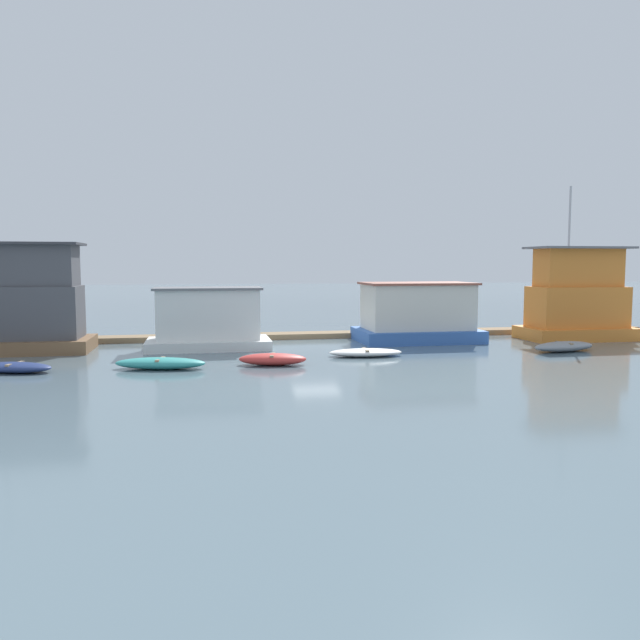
{
  "coord_description": "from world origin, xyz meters",
  "views": [
    {
      "loc": [
        -5.94,
        -32.37,
        4.3
      ],
      "look_at": [
        0.0,
        -1.0,
        1.4
      ],
      "focal_mm": 35.0,
      "sensor_mm": 36.0,
      "label": 1
    }
  ],
  "objects_px": {
    "mooring_post_centre": "(256,326)",
    "mooring_post_near_right": "(548,322)",
    "dinghy_navy": "(15,367)",
    "dinghy_grey": "(564,346)",
    "houseboat_brown": "(25,303)",
    "dinghy_teal": "(160,363)",
    "houseboat_white": "(208,321)",
    "houseboat_orange": "(577,300)",
    "dinghy_white": "(366,352)",
    "dinghy_red": "(273,359)",
    "mooring_post_near_left": "(530,324)",
    "houseboat_blue": "(417,314)"
  },
  "relations": [
    {
      "from": "houseboat_blue",
      "to": "mooring_post_near_right",
      "type": "xyz_separation_m",
      "value": [
        8.97,
        1.66,
        -0.79
      ]
    },
    {
      "from": "dinghy_white",
      "to": "dinghy_red",
      "type": "bearing_deg",
      "value": -159.45
    },
    {
      "from": "houseboat_brown",
      "to": "houseboat_orange",
      "type": "xyz_separation_m",
      "value": [
        29.39,
        -0.28,
        -0.16
      ]
    },
    {
      "from": "houseboat_brown",
      "to": "dinghy_white",
      "type": "distance_m",
      "value": 16.65
    },
    {
      "from": "houseboat_white",
      "to": "mooring_post_near_right",
      "type": "bearing_deg",
      "value": 7.23
    },
    {
      "from": "dinghy_navy",
      "to": "mooring_post_near_left",
      "type": "bearing_deg",
      "value": 17.1
    },
    {
      "from": "dinghy_teal",
      "to": "mooring_post_near_left",
      "type": "height_order",
      "value": "mooring_post_near_left"
    },
    {
      "from": "mooring_post_centre",
      "to": "mooring_post_near_right",
      "type": "bearing_deg",
      "value": 0.0
    },
    {
      "from": "dinghy_teal",
      "to": "houseboat_white",
      "type": "bearing_deg",
      "value": 71.14
    },
    {
      "from": "houseboat_brown",
      "to": "mooring_post_near_left",
      "type": "xyz_separation_m",
      "value": [
        27.89,
        2.18,
        -1.74
      ]
    },
    {
      "from": "dinghy_teal",
      "to": "mooring_post_near_right",
      "type": "xyz_separation_m",
      "value": [
        22.4,
        8.48,
        0.5
      ]
    },
    {
      "from": "houseboat_brown",
      "to": "mooring_post_centre",
      "type": "bearing_deg",
      "value": 10.89
    },
    {
      "from": "mooring_post_near_left",
      "to": "dinghy_white",
      "type": "bearing_deg",
      "value": -150.98
    },
    {
      "from": "houseboat_white",
      "to": "dinghy_white",
      "type": "height_order",
      "value": "houseboat_white"
    },
    {
      "from": "dinghy_white",
      "to": "mooring_post_near_right",
      "type": "distance_m",
      "value": 14.84
    },
    {
      "from": "houseboat_white",
      "to": "dinghy_white",
      "type": "bearing_deg",
      "value": -29.73
    },
    {
      "from": "houseboat_brown",
      "to": "dinghy_white",
      "type": "xyz_separation_m",
      "value": [
        15.88,
        -4.48,
        -2.21
      ]
    },
    {
      "from": "houseboat_blue",
      "to": "houseboat_orange",
      "type": "bearing_deg",
      "value": -5.01
    },
    {
      "from": "mooring_post_near_left",
      "to": "houseboat_white",
      "type": "bearing_deg",
      "value": -172.31
    },
    {
      "from": "houseboat_brown",
      "to": "dinghy_teal",
      "type": "bearing_deg",
      "value": -43.08
    },
    {
      "from": "houseboat_orange",
      "to": "dinghy_navy",
      "type": "height_order",
      "value": "houseboat_orange"
    },
    {
      "from": "houseboat_white",
      "to": "mooring_post_near_right",
      "type": "relative_size",
      "value": 4.21
    },
    {
      "from": "dinghy_navy",
      "to": "mooring_post_centre",
      "type": "bearing_deg",
      "value": 38.8
    },
    {
      "from": "houseboat_brown",
      "to": "dinghy_navy",
      "type": "relative_size",
      "value": 2.81
    },
    {
      "from": "houseboat_white",
      "to": "mooring_post_centre",
      "type": "bearing_deg",
      "value": 44.64
    },
    {
      "from": "dinghy_red",
      "to": "dinghy_grey",
      "type": "distance_m",
      "value": 14.58
    },
    {
      "from": "houseboat_brown",
      "to": "houseboat_blue",
      "type": "bearing_deg",
      "value": 1.5
    },
    {
      "from": "houseboat_blue",
      "to": "mooring_post_near_left",
      "type": "height_order",
      "value": "houseboat_blue"
    },
    {
      "from": "houseboat_brown",
      "to": "houseboat_blue",
      "type": "height_order",
      "value": "houseboat_brown"
    },
    {
      "from": "houseboat_white",
      "to": "dinghy_navy",
      "type": "xyz_separation_m",
      "value": [
        -7.62,
        -5.65,
        -1.21
      ]
    },
    {
      "from": "dinghy_navy",
      "to": "dinghy_red",
      "type": "relative_size",
      "value": 1.08
    },
    {
      "from": "houseboat_brown",
      "to": "mooring_post_centre",
      "type": "distance_m",
      "value": 11.67
    },
    {
      "from": "dinghy_teal",
      "to": "dinghy_red",
      "type": "xyz_separation_m",
      "value": [
        4.62,
        0.12,
        0.02
      ]
    },
    {
      "from": "dinghy_red",
      "to": "mooring_post_near_left",
      "type": "distance_m",
      "value": 18.53
    },
    {
      "from": "houseboat_white",
      "to": "houseboat_brown",
      "type": "bearing_deg",
      "value": 177.38
    },
    {
      "from": "houseboat_white",
      "to": "dinghy_grey",
      "type": "bearing_deg",
      "value": -14.19
    },
    {
      "from": "mooring_post_centre",
      "to": "dinghy_navy",
      "type": "bearing_deg",
      "value": -141.2
    },
    {
      "from": "dinghy_grey",
      "to": "houseboat_white",
      "type": "bearing_deg",
      "value": 165.81
    },
    {
      "from": "dinghy_grey",
      "to": "dinghy_navy",
      "type": "bearing_deg",
      "value": -176.95
    },
    {
      "from": "houseboat_white",
      "to": "houseboat_blue",
      "type": "relative_size",
      "value": 0.93
    },
    {
      "from": "dinghy_grey",
      "to": "houseboat_brown",
      "type": "bearing_deg",
      "value": 169.63
    },
    {
      "from": "mooring_post_centre",
      "to": "houseboat_blue",
      "type": "bearing_deg",
      "value": -10.68
    },
    {
      "from": "houseboat_white",
      "to": "dinghy_red",
      "type": "bearing_deg",
      "value": -65.68
    },
    {
      "from": "houseboat_blue",
      "to": "dinghy_teal",
      "type": "bearing_deg",
      "value": -153.07
    },
    {
      "from": "houseboat_white",
      "to": "houseboat_orange",
      "type": "bearing_deg",
      "value": 0.33
    },
    {
      "from": "houseboat_orange",
      "to": "dinghy_white",
      "type": "distance_m",
      "value": 14.3
    },
    {
      "from": "dinghy_white",
      "to": "dinghy_grey",
      "type": "xyz_separation_m",
      "value": [
        9.98,
        -0.25,
        0.07
      ]
    },
    {
      "from": "dinghy_teal",
      "to": "houseboat_orange",
      "type": "bearing_deg",
      "value": 14.85
    },
    {
      "from": "mooring_post_centre",
      "to": "mooring_post_near_right",
      "type": "distance_m",
      "value": 17.77
    },
    {
      "from": "houseboat_white",
      "to": "dinghy_grey",
      "type": "distance_m",
      "value": 17.69
    }
  ]
}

